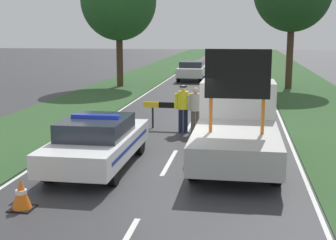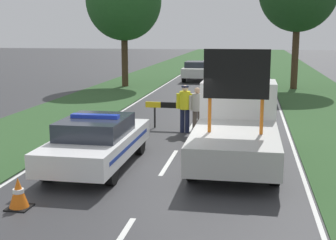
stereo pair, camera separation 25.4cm
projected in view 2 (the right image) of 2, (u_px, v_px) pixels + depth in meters
ground_plane at (165, 168)px, 12.80m from camera, size 160.00×160.00×0.00m
lane_markings at (211, 95)px, 27.00m from camera, size 7.37×63.91×0.01m
grass_verge_left at (134, 83)px, 33.16m from camera, size 4.45×120.00×0.03m
grass_verge_right at (308, 87)px, 31.10m from camera, size 4.45×120.00×0.03m
police_car at (97, 141)px, 12.82m from camera, size 1.89×4.84×1.49m
work_truck at (237, 125)px, 13.42m from camera, size 2.26×5.32×3.25m
road_barrier at (192, 107)px, 17.70m from camera, size 3.58×0.08×1.01m
police_officer at (185, 105)px, 17.05m from camera, size 0.63×0.40×1.75m
pedestrian_civilian at (197, 107)px, 16.87m from camera, size 0.61×0.39×1.69m
traffic_cone_near_police at (18, 193)px, 9.86m from camera, size 0.49×0.49×0.67m
traffic_cone_centre_front at (274, 131)px, 16.13m from camera, size 0.44×0.44×0.61m
queued_car_sedan_black at (241, 90)px, 23.15m from camera, size 1.91×4.67×1.53m
queued_car_sedan_silver at (242, 79)px, 28.63m from camera, size 1.71×4.53×1.42m
queued_car_van_white at (197, 70)px, 34.78m from camera, size 1.87×4.18×1.44m
roadside_tree_near_left at (124, 1)px, 30.22m from camera, size 4.89×4.89×8.16m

